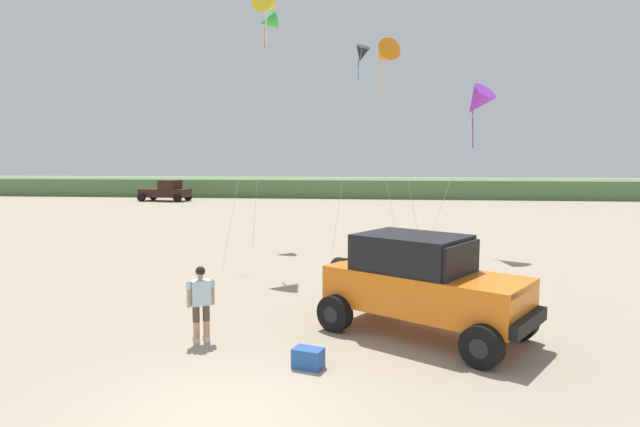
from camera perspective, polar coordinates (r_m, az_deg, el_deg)
The scene contains 11 objects.
ground_plane at distance 8.88m, azimuth -10.25°, elevation -20.75°, with size 220.00×220.00×0.00m, color gray.
dune_ridge at distance 57.79m, azimuth -0.92°, elevation 2.82°, with size 90.00×8.07×1.84m, color #567A47.
jeep at distance 12.28m, azimuth 10.86°, elevation -7.25°, with size 4.96×4.31×2.26m.
person_watching at distance 11.95m, azimuth -12.61°, elevation -8.96°, with size 0.54×0.45×1.67m.
cooler_box at distance 10.51m, azimuth -1.27°, elevation -15.18°, with size 0.56×0.36×0.38m, color #23519E.
distant_pickup at distance 52.56m, azimuth -16.11°, elevation 2.31°, with size 4.80×2.88×1.98m.
kite_pink_ribbon at distance 24.02m, azimuth 16.43°, elevation 11.34°, with size 3.11×2.69×7.13m.
kite_purple_stunt at distance 28.57m, azimuth 4.45°, elevation 16.57°, with size 2.43×4.36×9.80m.
kite_orange_streamer at distance 21.33m, azimuth -5.38°, elevation 21.42°, with size 2.06×2.60×10.21m.
kite_white_parafoil at distance 27.32m, azimuth -5.61°, elevation 19.70°, with size 1.23×3.36×11.03m.
kite_black_sled at distance 26.02m, azimuth 6.86°, elevation 16.48°, with size 2.45×5.01×9.57m.
Camera 1 is at (2.35, -7.59, 3.96)m, focal length 29.97 mm.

